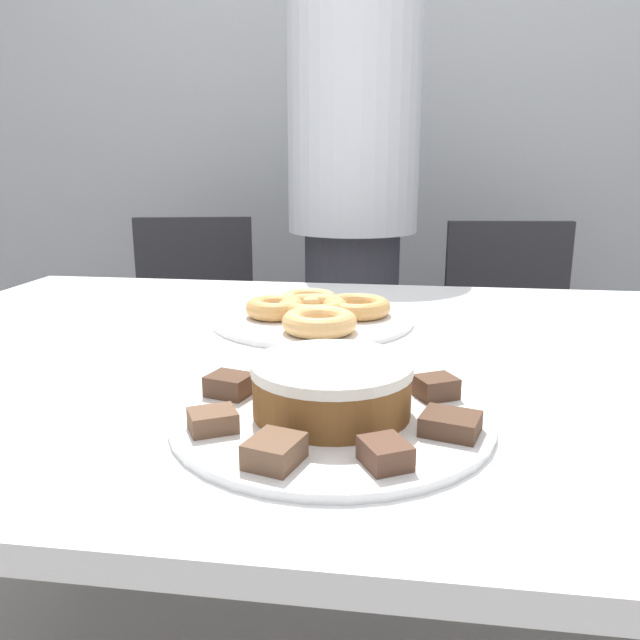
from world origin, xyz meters
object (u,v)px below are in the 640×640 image
frosted_cake (332,387)px  office_chair_left (194,361)px  office_chair_right (513,375)px  plate_cake (332,417)px  person_standing (353,216)px  plate_donuts (313,319)px

frosted_cake → office_chair_left: bearing=116.0°
office_chair_right → plate_cake: size_ratio=2.45×
person_standing → frosted_cake: 1.25m
person_standing → office_chair_left: (-0.53, 0.01, -0.49)m
office_chair_left → frosted_cake: office_chair_left is taller
plate_donuts → frosted_cake: frosted_cake is taller
plate_donuts → frosted_cake: bearing=-78.7°
plate_cake → office_chair_right: bearing=71.7°
person_standing → plate_cake: (0.09, -1.25, -0.12)m
office_chair_right → plate_donuts: size_ratio=2.42×
office_chair_left → office_chair_right: same height
frosted_cake → person_standing: bearing=94.1°
plate_donuts → office_chair_right: bearing=58.6°
office_chair_right → frosted_cake: 1.39m
plate_donuts → frosted_cake: size_ratio=2.02×
person_standing → office_chair_right: (0.51, 0.01, -0.49)m
office_chair_left → plate_donuts: office_chair_left is taller
office_chair_left → frosted_cake: 1.46m
plate_cake → plate_donuts: (-0.09, 0.43, 0.00)m
plate_donuts → person_standing: bearing=90.1°
person_standing → plate_cake: person_standing is taller
office_chair_right → plate_cake: office_chair_right is taller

